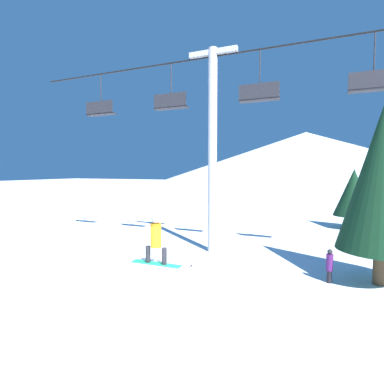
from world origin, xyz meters
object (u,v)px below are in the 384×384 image
(snowboarder, at_px, (156,239))
(distant_skier, at_px, (330,265))
(pine_tree_near, at_px, (383,175))
(snow_ramp, at_px, (120,305))

(snowboarder, distance_m, distant_skier, 6.55)
(snowboarder, bearing_deg, distant_skier, 44.08)
(pine_tree_near, xyz_separation_m, distant_skier, (-1.61, -0.52, -3.21))
(snowboarder, distance_m, pine_tree_near, 8.13)
(snowboarder, relative_size, distant_skier, 1.21)
(snow_ramp, relative_size, distant_skier, 2.61)
(snowboarder, xyz_separation_m, distant_skier, (4.59, 4.44, -1.47))
(snow_ramp, height_order, distant_skier, snow_ramp)
(snow_ramp, distance_m, distant_skier, 7.50)
(pine_tree_near, relative_size, distant_skier, 5.32)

